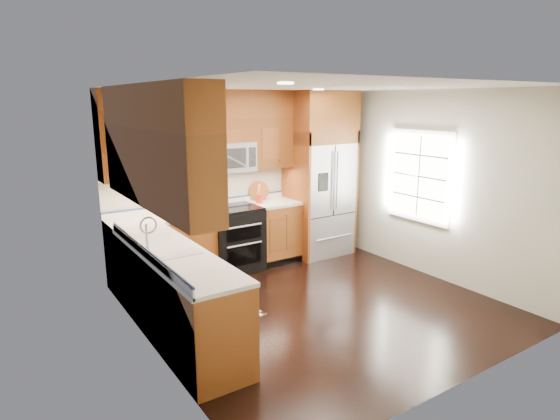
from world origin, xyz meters
TOP-DOWN VIEW (x-y plane):
  - ground at (0.00, 0.00)m, footprint 4.00×4.00m
  - wall_back at (0.00, 2.00)m, footprint 4.00×0.02m
  - wall_left at (-2.00, 0.00)m, footprint 0.02×4.00m
  - wall_right at (2.00, 0.00)m, footprint 0.02×4.00m
  - window at (1.98, 0.20)m, footprint 0.04×1.10m
  - base_cabinets at (-1.23, 0.90)m, footprint 2.85×3.00m
  - countertop at (-1.09, 1.01)m, footprint 2.86×3.01m
  - upper_cabinets at (-1.15, 1.09)m, footprint 2.85×3.00m
  - range at (-0.25, 1.67)m, footprint 0.76×0.67m
  - microwave at (-0.25, 1.80)m, footprint 0.76×0.40m
  - refrigerator at (1.30, 1.63)m, footprint 0.98×0.75m
  - sink_faucet at (-1.73, 0.23)m, footprint 0.54×0.44m
  - rug at (-1.20, 0.69)m, footprint 1.13×1.53m
  - knife_block at (-0.73, 1.81)m, footprint 0.16×0.19m
  - utensil_crock at (0.23, 1.72)m, footprint 0.13×0.13m
  - cutting_board at (0.33, 1.91)m, footprint 0.41×0.41m

SIDE VIEW (x-z plane):
  - ground at x=0.00m, z-range 0.00..0.00m
  - rug at x=-1.20m, z-range 0.00..0.01m
  - base_cabinets at x=-1.23m, z-range 0.00..0.90m
  - range at x=-0.25m, z-range 0.00..0.94m
  - countertop at x=-1.09m, z-range 0.90..0.94m
  - cutting_board at x=0.33m, z-range 0.94..0.96m
  - sink_faucet at x=-1.73m, z-range 0.81..1.18m
  - utensil_crock at x=0.23m, z-range 0.89..1.19m
  - knife_block at x=-0.73m, z-range 0.91..1.22m
  - wall_back at x=0.00m, z-range 0.00..2.60m
  - wall_left at x=-2.00m, z-range 0.00..2.60m
  - wall_right at x=2.00m, z-range 0.00..2.60m
  - refrigerator at x=1.30m, z-range 0.00..2.60m
  - window at x=1.98m, z-range 0.75..2.05m
  - microwave at x=-0.25m, z-range 1.45..1.87m
  - upper_cabinets at x=-1.15m, z-range 1.45..2.60m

